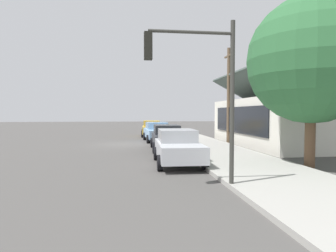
# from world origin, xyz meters

# --- Properties ---
(ground_plane) EXTENTS (120.00, 120.00, 0.00)m
(ground_plane) POSITION_xyz_m (0.00, 0.00, 0.00)
(ground_plane) COLOR #4C4947
(sidewalk_curb) EXTENTS (60.00, 4.20, 0.16)m
(sidewalk_curb) POSITION_xyz_m (0.00, 5.60, 0.08)
(sidewalk_curb) COLOR #A3A099
(sidewalk_curb) RESTS_ON ground
(car_mustard) EXTENTS (4.60, 2.24, 1.59)m
(car_mustard) POSITION_xyz_m (-7.63, 2.62, 0.82)
(car_mustard) COLOR gold
(car_mustard) RESTS_ON ground
(car_skyblue) EXTENTS (4.62, 2.25, 1.59)m
(car_skyblue) POSITION_xyz_m (-2.21, 2.69, 0.82)
(car_skyblue) COLOR #8CB7E0
(car_skyblue) RESTS_ON ground
(car_charcoal) EXTENTS (4.92, 2.15, 1.59)m
(car_charcoal) POSITION_xyz_m (3.50, 2.82, 0.82)
(car_charcoal) COLOR #2D3035
(car_charcoal) RESTS_ON ground
(car_silver) EXTENTS (4.54, 2.20, 1.59)m
(car_silver) POSITION_xyz_m (8.80, 2.64, 0.82)
(car_silver) COLOR silver
(car_silver) RESTS_ON ground
(storefront_building) EXTENTS (12.59, 7.69, 5.50)m
(storefront_building) POSITION_xyz_m (1.64, 11.98, 1.85)
(storefront_building) COLOR silver
(storefront_building) RESTS_ON ground
(shade_tree) EXTENTS (5.46, 5.46, 7.37)m
(shade_tree) POSITION_xyz_m (10.34, 8.20, 4.63)
(shade_tree) COLOR brown
(shade_tree) RESTS_ON ground
(traffic_light_main) EXTENTS (0.37, 2.79, 5.20)m
(traffic_light_main) POSITION_xyz_m (13.31, 2.54, 3.49)
(traffic_light_main) COLOR #383833
(traffic_light_main) RESTS_ON ground
(utility_pole_wooden) EXTENTS (1.80, 0.24, 7.50)m
(utility_pole_wooden) POSITION_xyz_m (-0.28, 8.20, 3.93)
(utility_pole_wooden) COLOR brown
(utility_pole_wooden) RESTS_ON ground
(fire_hydrant_red) EXTENTS (0.22, 0.22, 0.71)m
(fire_hydrant_red) POSITION_xyz_m (0.62, 4.20, 0.50)
(fire_hydrant_red) COLOR red
(fire_hydrant_red) RESTS_ON sidewalk_curb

